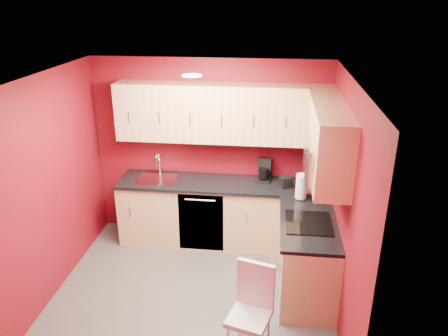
% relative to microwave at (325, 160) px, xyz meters
% --- Properties ---
extents(floor, '(3.20, 3.20, 0.00)m').
position_rel_microwave_xyz_m(floor, '(-1.39, -0.20, -1.66)').
color(floor, '#474542').
rests_on(floor, ground).
extents(ceiling, '(3.20, 3.20, 0.00)m').
position_rel_microwave_xyz_m(ceiling, '(-1.39, -0.20, 0.84)').
color(ceiling, white).
rests_on(ceiling, wall_back).
extents(wall_back, '(3.20, 0.00, 3.20)m').
position_rel_microwave_xyz_m(wall_back, '(-1.39, 1.30, -0.41)').
color(wall_back, maroon).
rests_on(wall_back, floor).
extents(wall_front, '(3.20, 0.00, 3.20)m').
position_rel_microwave_xyz_m(wall_front, '(-1.39, -1.70, -0.41)').
color(wall_front, maroon).
rests_on(wall_front, floor).
extents(wall_left, '(0.00, 3.00, 3.00)m').
position_rel_microwave_xyz_m(wall_left, '(-2.99, -0.20, -0.41)').
color(wall_left, maroon).
rests_on(wall_left, floor).
extents(wall_right, '(0.00, 3.00, 3.00)m').
position_rel_microwave_xyz_m(wall_right, '(0.21, -0.20, -0.41)').
color(wall_right, maroon).
rests_on(wall_right, floor).
extents(base_cabinets_back, '(2.80, 0.60, 0.87)m').
position_rel_microwave_xyz_m(base_cabinets_back, '(-1.19, 1.00, -1.22)').
color(base_cabinets_back, tan).
rests_on(base_cabinets_back, floor).
extents(base_cabinets_right, '(0.60, 1.30, 0.87)m').
position_rel_microwave_xyz_m(base_cabinets_right, '(-0.09, 0.05, -1.22)').
color(base_cabinets_right, tan).
rests_on(base_cabinets_right, floor).
extents(countertop_back, '(2.80, 0.63, 0.04)m').
position_rel_microwave_xyz_m(countertop_back, '(-1.19, 0.99, -0.77)').
color(countertop_back, black).
rests_on(countertop_back, base_cabinets_back).
extents(countertop_right, '(0.63, 1.27, 0.04)m').
position_rel_microwave_xyz_m(countertop_right, '(-0.11, 0.04, -0.77)').
color(countertop_right, black).
rests_on(countertop_right, base_cabinets_right).
extents(upper_cabinets_back, '(2.80, 0.35, 0.75)m').
position_rel_microwave_xyz_m(upper_cabinets_back, '(-1.19, 1.13, 0.17)').
color(upper_cabinets_back, tan).
rests_on(upper_cabinets_back, wall_back).
extents(upper_cabinets_right, '(0.35, 1.55, 0.75)m').
position_rel_microwave_xyz_m(upper_cabinets_right, '(0.03, 0.24, 0.23)').
color(upper_cabinets_right, tan).
rests_on(upper_cabinets_right, wall_right).
extents(microwave, '(0.42, 0.76, 0.42)m').
position_rel_microwave_xyz_m(microwave, '(0.00, 0.00, 0.00)').
color(microwave, silver).
rests_on(microwave, upper_cabinets_right).
extents(cooktop, '(0.50, 0.55, 0.01)m').
position_rel_microwave_xyz_m(cooktop, '(-0.11, 0.00, -0.74)').
color(cooktop, black).
rests_on(cooktop, countertop_right).
extents(sink, '(0.52, 0.42, 0.35)m').
position_rel_microwave_xyz_m(sink, '(-2.09, 1.00, -0.72)').
color(sink, silver).
rests_on(sink, countertop_back).
extents(dishwasher_front, '(0.60, 0.02, 0.82)m').
position_rel_microwave_xyz_m(dishwasher_front, '(-1.44, 0.71, -1.22)').
color(dishwasher_front, black).
rests_on(dishwasher_front, base_cabinets_back).
extents(downlight, '(0.20, 0.20, 0.01)m').
position_rel_microwave_xyz_m(downlight, '(-1.39, 0.10, 0.82)').
color(downlight, white).
rests_on(downlight, ceiling).
extents(coffee_maker, '(0.22, 0.27, 0.30)m').
position_rel_microwave_xyz_m(coffee_maker, '(-0.65, 1.11, -0.60)').
color(coffee_maker, black).
rests_on(coffee_maker, countertop_back).
extents(napkin_holder, '(0.17, 0.17, 0.14)m').
position_rel_microwave_xyz_m(napkin_holder, '(-0.36, 0.94, -0.68)').
color(napkin_holder, black).
rests_on(napkin_holder, countertop_back).
extents(paper_towel, '(0.22, 0.22, 0.32)m').
position_rel_microwave_xyz_m(paper_towel, '(-0.17, 0.62, -0.59)').
color(paper_towel, silver).
rests_on(paper_towel, countertop_right).
extents(dining_chair, '(0.47, 0.48, 0.92)m').
position_rel_microwave_xyz_m(dining_chair, '(-0.69, -1.00, -1.20)').
color(dining_chair, silver).
rests_on(dining_chair, floor).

